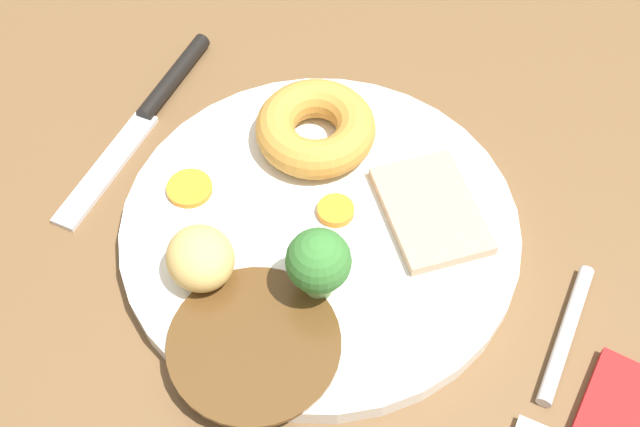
{
  "coord_description": "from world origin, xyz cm",
  "views": [
    {
      "loc": [
        -17.47,
        23.76,
        46.56
      ],
      "look_at": [
        -3.53,
        -0.99,
        6.0
      ],
      "focal_mm": 45.16,
      "sensor_mm": 36.0,
      "label": 1
    }
  ],
  "objects_px": {
    "roast_potato_left": "(200,258)",
    "carrot_coin_front": "(336,211)",
    "broccoli_floret": "(318,263)",
    "fork": "(550,383)",
    "knife": "(151,109)",
    "carrot_coin_back": "(190,188)",
    "yorkshire_pudding": "(314,127)",
    "meat_slice_main": "(431,210)",
    "dinner_plate": "(320,229)"
  },
  "relations": [
    {
      "from": "carrot_coin_back",
      "to": "broccoli_floret",
      "type": "height_order",
      "value": "broccoli_floret"
    },
    {
      "from": "meat_slice_main",
      "to": "broccoli_floret",
      "type": "distance_m",
      "value": 0.09
    },
    {
      "from": "dinner_plate",
      "to": "fork",
      "type": "bearing_deg",
      "value": 170.99
    },
    {
      "from": "dinner_plate",
      "to": "meat_slice_main",
      "type": "xyz_separation_m",
      "value": [
        -0.06,
        -0.04,
        0.01
      ]
    },
    {
      "from": "broccoli_floret",
      "to": "carrot_coin_back",
      "type": "bearing_deg",
      "value": -11.9
    },
    {
      "from": "broccoli_floret",
      "to": "knife",
      "type": "height_order",
      "value": "broccoli_floret"
    },
    {
      "from": "carrot_coin_front",
      "to": "broccoli_floret",
      "type": "xyz_separation_m",
      "value": [
        -0.02,
        0.05,
        0.03
      ]
    },
    {
      "from": "yorkshire_pudding",
      "to": "carrot_coin_front",
      "type": "height_order",
      "value": "yorkshire_pudding"
    },
    {
      "from": "meat_slice_main",
      "to": "yorkshire_pudding",
      "type": "bearing_deg",
      "value": -9.95
    },
    {
      "from": "fork",
      "to": "knife",
      "type": "distance_m",
      "value": 0.32
    },
    {
      "from": "dinner_plate",
      "to": "roast_potato_left",
      "type": "xyz_separation_m",
      "value": [
        0.04,
        0.07,
        0.02
      ]
    },
    {
      "from": "meat_slice_main",
      "to": "carrot_coin_back",
      "type": "height_order",
      "value": "meat_slice_main"
    },
    {
      "from": "carrot_coin_front",
      "to": "carrot_coin_back",
      "type": "distance_m",
      "value": 0.1
    },
    {
      "from": "carrot_coin_front",
      "to": "broccoli_floret",
      "type": "relative_size",
      "value": 0.46
    },
    {
      "from": "carrot_coin_back",
      "to": "broccoli_floret",
      "type": "xyz_separation_m",
      "value": [
        -0.11,
        0.02,
        0.03
      ]
    },
    {
      "from": "carrot_coin_front",
      "to": "fork",
      "type": "bearing_deg",
      "value": 166.82
    },
    {
      "from": "roast_potato_left",
      "to": "carrot_coin_front",
      "type": "distance_m",
      "value": 0.09
    },
    {
      "from": "dinner_plate",
      "to": "fork",
      "type": "height_order",
      "value": "dinner_plate"
    },
    {
      "from": "broccoli_floret",
      "to": "fork",
      "type": "xyz_separation_m",
      "value": [
        -0.14,
        -0.02,
        -0.04
      ]
    },
    {
      "from": "roast_potato_left",
      "to": "knife",
      "type": "bearing_deg",
      "value": -40.88
    },
    {
      "from": "dinner_plate",
      "to": "knife",
      "type": "distance_m",
      "value": 0.16
    },
    {
      "from": "dinner_plate",
      "to": "carrot_coin_back",
      "type": "distance_m",
      "value": 0.09
    },
    {
      "from": "roast_potato_left",
      "to": "knife",
      "type": "distance_m",
      "value": 0.15
    },
    {
      "from": "carrot_coin_front",
      "to": "fork",
      "type": "relative_size",
      "value": 0.15
    },
    {
      "from": "fork",
      "to": "yorkshire_pudding",
      "type": "bearing_deg",
      "value": -116.53
    },
    {
      "from": "dinner_plate",
      "to": "yorkshire_pudding",
      "type": "height_order",
      "value": "yorkshire_pudding"
    },
    {
      "from": "roast_potato_left",
      "to": "dinner_plate",
      "type": "bearing_deg",
      "value": -123.03
    },
    {
      "from": "meat_slice_main",
      "to": "roast_potato_left",
      "type": "bearing_deg",
      "value": 46.63
    },
    {
      "from": "dinner_plate",
      "to": "fork",
      "type": "distance_m",
      "value": 0.17
    },
    {
      "from": "dinner_plate",
      "to": "carrot_coin_front",
      "type": "bearing_deg",
      "value": -114.0
    },
    {
      "from": "carrot_coin_front",
      "to": "knife",
      "type": "bearing_deg",
      "value": -7.36
    },
    {
      "from": "yorkshire_pudding",
      "to": "roast_potato_left",
      "type": "height_order",
      "value": "roast_potato_left"
    },
    {
      "from": "fork",
      "to": "carrot_coin_back",
      "type": "bearing_deg",
      "value": -95.66
    },
    {
      "from": "yorkshire_pudding",
      "to": "knife",
      "type": "height_order",
      "value": "yorkshire_pudding"
    },
    {
      "from": "broccoli_floret",
      "to": "fork",
      "type": "bearing_deg",
      "value": -173.48
    },
    {
      "from": "meat_slice_main",
      "to": "fork",
      "type": "xyz_separation_m",
      "value": [
        -0.11,
        0.07,
        -0.01
      ]
    },
    {
      "from": "meat_slice_main",
      "to": "fork",
      "type": "distance_m",
      "value": 0.13
    },
    {
      "from": "roast_potato_left",
      "to": "carrot_coin_front",
      "type": "bearing_deg",
      "value": -121.82
    },
    {
      "from": "broccoli_floret",
      "to": "yorkshire_pudding",
      "type": "bearing_deg",
      "value": -58.97
    },
    {
      "from": "roast_potato_left",
      "to": "fork",
      "type": "height_order",
      "value": "roast_potato_left"
    },
    {
      "from": "dinner_plate",
      "to": "meat_slice_main",
      "type": "bearing_deg",
      "value": -145.04
    },
    {
      "from": "yorkshire_pudding",
      "to": "carrot_coin_front",
      "type": "relative_size",
      "value": 3.42
    },
    {
      "from": "carrot_coin_front",
      "to": "carrot_coin_back",
      "type": "height_order",
      "value": "carrot_coin_front"
    },
    {
      "from": "roast_potato_left",
      "to": "broccoli_floret",
      "type": "height_order",
      "value": "broccoli_floret"
    },
    {
      "from": "fork",
      "to": "knife",
      "type": "xyz_separation_m",
      "value": [
        0.32,
        -0.06,
        0.0
      ]
    },
    {
      "from": "broccoli_floret",
      "to": "knife",
      "type": "distance_m",
      "value": 0.2
    },
    {
      "from": "carrot_coin_front",
      "to": "fork",
      "type": "distance_m",
      "value": 0.16
    },
    {
      "from": "roast_potato_left",
      "to": "knife",
      "type": "height_order",
      "value": "roast_potato_left"
    },
    {
      "from": "dinner_plate",
      "to": "yorkshire_pudding",
      "type": "distance_m",
      "value": 0.07
    },
    {
      "from": "carrot_coin_front",
      "to": "knife",
      "type": "relative_size",
      "value": 0.13
    }
  ]
}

